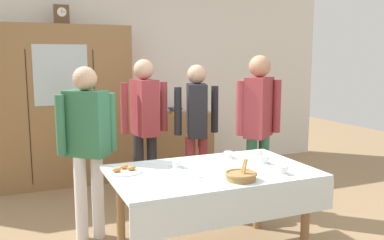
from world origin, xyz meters
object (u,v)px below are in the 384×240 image
object	(u,v)px
book_stack	(175,111)
pastry_plate	(124,171)
mantel_clock	(61,15)
spoon_front_edge	(199,177)
tea_cup_near_right	(228,155)
tea_cup_far_right	(177,164)
person_near_right_end	(145,118)
tea_cup_far_left	(258,154)
spoon_far_right	(245,169)
wall_cabinet	(61,106)
person_by_cabinet	(87,137)
tea_cup_near_left	(263,161)
person_behind_table_left	(197,121)
dining_table	(213,183)
person_behind_table_right	(259,119)
tea_cup_front_edge	(282,171)
bread_basket	(241,176)
bookshelf_low	(175,142)

from	to	relation	value
book_stack	pastry_plate	xyz separation A→B (m)	(-1.33, -2.40, -0.12)
mantel_clock	spoon_front_edge	xyz separation A→B (m)	(0.66, -2.71, -1.41)
tea_cup_near_right	tea_cup_far_right	bearing A→B (deg)	-167.46
mantel_clock	person_near_right_end	bearing A→B (deg)	-59.63
tea_cup_far_left	spoon_far_right	bearing A→B (deg)	-134.62
wall_cabinet	person_by_cabinet	xyz separation A→B (m)	(0.04, -1.80, -0.07)
book_stack	tea_cup_far_left	world-z (taller)	book_stack
tea_cup_near_left	tea_cup_near_right	bearing A→B (deg)	122.92
mantel_clock	tea_cup_far_right	world-z (taller)	mantel_clock
tea_cup_far_left	person_by_cabinet	world-z (taller)	person_by_cabinet
pastry_plate	mantel_clock	bearing A→B (deg)	94.29
person_behind_table_left	person_near_right_end	bearing A→B (deg)	164.94
dining_table	person_behind_table_right	size ratio (longest dim) A/B	0.97
tea_cup_near_left	spoon_front_edge	distance (m)	0.69
tea_cup_near_left	person_behind_table_left	xyz separation A→B (m)	(-0.09, 1.22, 0.17)
mantel_clock	person_near_right_end	distance (m)	1.80
person_behind_table_right	mantel_clock	bearing A→B (deg)	133.01
spoon_far_right	person_near_right_end	size ratio (longest dim) A/B	0.07
pastry_plate	spoon_far_right	world-z (taller)	pastry_plate
person_behind_table_left	tea_cup_far_left	bearing A→B (deg)	-79.90
tea_cup_front_edge	spoon_front_edge	distance (m)	0.66
tea_cup_front_edge	spoon_far_right	bearing A→B (deg)	128.99
dining_table	book_stack	distance (m)	2.73
dining_table	mantel_clock	bearing A→B (deg)	107.95
tea_cup_near_right	tea_cup_near_left	bearing A→B (deg)	-57.08
bread_basket	pastry_plate	xyz separation A→B (m)	(-0.74, 0.55, -0.02)
person_by_cabinet	tea_cup_near_left	bearing A→B (deg)	-28.95
wall_cabinet	tea_cup_far_left	bearing A→B (deg)	-57.49
mantel_clock	person_near_right_end	xyz separation A→B (m)	(0.69, -1.18, -1.17)
spoon_far_right	book_stack	bearing A→B (deg)	81.40
person_by_cabinet	person_behind_table_left	world-z (taller)	person_by_cabinet
bread_basket	spoon_front_edge	xyz separation A→B (m)	(-0.26, 0.18, -0.03)
tea_cup_far_left	spoon_far_right	xyz separation A→B (m)	(-0.32, -0.32, -0.02)
tea_cup_near_left	person_by_cabinet	size ratio (longest dim) A/B	0.08
tea_cup_front_edge	spoon_far_right	size ratio (longest dim) A/B	1.09
tea_cup_far_right	pastry_plate	xyz separation A→B (m)	(-0.43, 0.04, -0.02)
person_by_cabinet	person_behind_table_left	bearing A→B (deg)	20.61
tea_cup_far_left	bread_basket	xyz separation A→B (m)	(-0.50, -0.57, 0.01)
tea_cup_near_left	spoon_far_right	bearing A→B (deg)	-157.65
tea_cup_far_right	person_by_cabinet	distance (m)	0.87
mantel_clock	tea_cup_near_left	distance (m)	3.19
person_behind_table_right	book_stack	bearing A→B (deg)	96.24
bread_basket	person_near_right_end	size ratio (longest dim) A/B	0.15
tea_cup_far_left	tea_cup_near_right	bearing A→B (deg)	168.39
mantel_clock	person_behind_table_right	world-z (taller)	mantel_clock
bookshelf_low	person_by_cabinet	xyz separation A→B (m)	(-1.53, -1.86, 0.53)
person_near_right_end	person_behind_table_right	bearing A→B (deg)	-32.72
tea_cup_far_right	person_near_right_end	xyz separation A→B (m)	(0.08, 1.20, 0.21)
book_stack	tea_cup_far_left	bearing A→B (deg)	-92.21
person_by_cabinet	tea_cup_near_right	bearing A→B (deg)	-21.63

